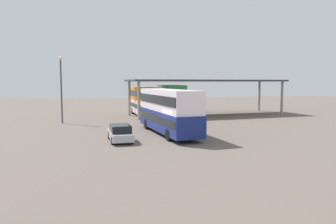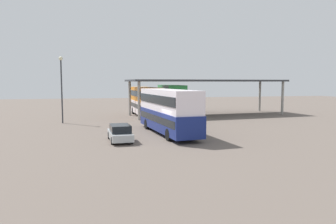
% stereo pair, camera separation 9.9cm
% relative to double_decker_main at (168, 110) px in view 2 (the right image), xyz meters
% --- Properties ---
extents(ground_plane, '(140.00, 140.00, 0.00)m').
position_rel_double_decker_main_xyz_m(ground_plane, '(-0.40, -3.26, -2.23)').
color(ground_plane, '#655950').
extents(double_decker_main, '(3.59, 11.18, 4.05)m').
position_rel_double_decker_main_xyz_m(double_decker_main, '(0.00, 0.00, 0.00)').
color(double_decker_main, navy).
rests_on(double_decker_main, ground_plane).
extents(parked_hatchback, '(1.85, 4.12, 1.35)m').
position_rel_double_decker_main_xyz_m(parked_hatchback, '(-4.57, -2.82, -1.55)').
color(parked_hatchback, '#ACB3B6').
rests_on(parked_hatchback, ground_plane).
extents(double_decker_near_canopy, '(2.95, 11.23, 4.01)m').
position_rel_double_decker_main_xyz_m(double_decker_near_canopy, '(0.22, 15.40, -0.02)').
color(double_decker_near_canopy, white).
rests_on(double_decker_near_canopy, ground_plane).
extents(double_decker_mid_row, '(3.24, 11.44, 4.29)m').
position_rel_double_decker_main_xyz_m(double_decker_mid_row, '(4.28, 16.95, 0.12)').
color(double_decker_mid_row, silver).
rests_on(double_decker_mid_row, ground_plane).
extents(depot_canopy, '(23.26, 9.10, 5.05)m').
position_rel_double_decker_main_xyz_m(depot_canopy, '(9.22, 14.96, 2.55)').
color(depot_canopy, '#33353A').
rests_on(depot_canopy, ground_plane).
extents(lamppost_tall, '(0.44, 0.44, 7.61)m').
position_rel_double_decker_main_xyz_m(lamppost_tall, '(-10.20, 9.97, 2.58)').
color(lamppost_tall, '#33353A').
rests_on(lamppost_tall, ground_plane).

